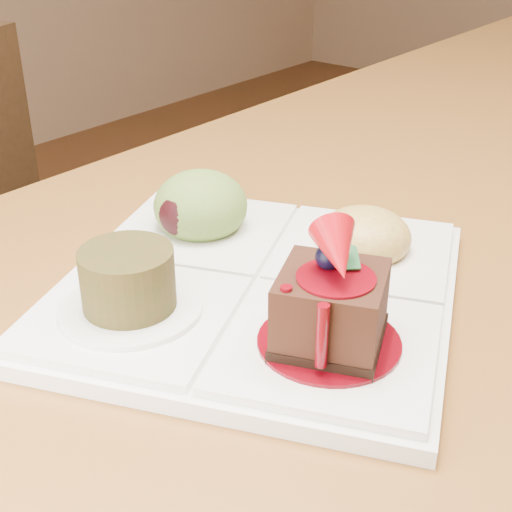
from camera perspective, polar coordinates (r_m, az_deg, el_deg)
The scene contains 2 objects.
chair_left at distance 1.05m, azimuth -18.88°, elevation -5.03°, with size 0.47×0.47×0.85m.
sampler_plate at distance 0.52m, azimuth -0.07°, elevation -1.04°, with size 0.36×0.36×0.11m.
Camera 1 is at (0.10, -0.78, 1.02)m, focal length 50.00 mm.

